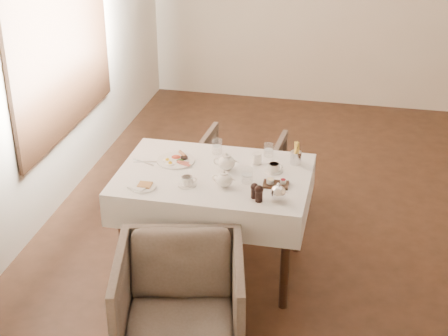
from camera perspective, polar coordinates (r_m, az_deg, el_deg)
room at (r=5.51m, az=-13.66°, el=13.07°), size 5.00×5.00×5.00m
table at (r=4.62m, az=-0.84°, el=-1.73°), size 1.28×0.88×0.75m
armchair_near at (r=4.08m, az=-3.65°, el=-11.18°), size 0.88×0.90×0.69m
armchair_far at (r=5.58m, az=1.40°, el=-0.32°), size 0.68×0.70×0.60m
breakfast_plate at (r=4.74m, az=-3.99°, el=0.67°), size 0.26×0.26×0.03m
side_plate at (r=4.42m, az=-6.84°, el=-1.54°), size 0.18×0.17×0.02m
teapot_centre at (r=4.58m, az=0.20°, el=0.57°), size 0.17×0.14×0.13m
teapot_front at (r=4.37m, az=0.03°, el=-0.90°), size 0.16×0.12×0.12m
creamer at (r=4.69m, az=2.75°, el=0.82°), size 0.07×0.07×0.07m
teacup_near at (r=4.42m, az=-3.10°, el=-1.11°), size 0.12×0.12×0.06m
teacup_far at (r=4.59m, az=4.17°, el=-0.00°), size 0.12×0.12×0.06m
glass_left at (r=4.82m, az=-0.58°, el=1.79°), size 0.09×0.09×0.10m
glass_mid at (r=4.44m, az=1.95°, el=-0.61°), size 0.08×0.08×0.10m
glass_right at (r=4.79m, az=3.73°, el=1.51°), size 0.07×0.07×0.09m
condiment_board at (r=4.43m, az=4.31°, el=-1.30°), size 0.17×0.12×0.04m
pepper_mill_left at (r=4.26m, az=2.54°, el=-1.88°), size 0.06×0.06×0.10m
pepper_mill_right at (r=4.22m, az=2.93°, el=-2.12°), size 0.06×0.06×0.11m
silver_pot at (r=4.23m, az=4.54°, el=-1.97°), size 0.12×0.10×0.13m
fries_cup at (r=4.69m, az=6.01°, el=1.14°), size 0.08×0.08×0.16m
cutlery_fork at (r=4.75m, az=-6.50°, el=0.51°), size 0.17×0.06×0.00m
cutlery_knife at (r=4.74m, az=-6.72°, el=0.49°), size 0.17×0.08×0.00m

